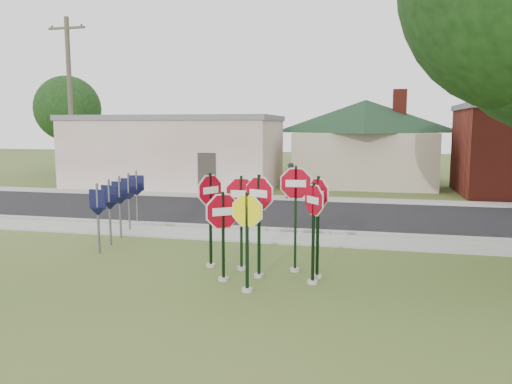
% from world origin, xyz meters
% --- Properties ---
extents(ground, '(120.00, 120.00, 0.00)m').
position_xyz_m(ground, '(0.00, 0.00, 0.00)').
color(ground, '#3A5520').
rests_on(ground, ground).
extents(sidewalk_near, '(60.00, 1.60, 0.06)m').
position_xyz_m(sidewalk_near, '(0.00, 5.50, 0.03)').
color(sidewalk_near, gray).
rests_on(sidewalk_near, ground).
extents(road, '(60.00, 7.00, 0.04)m').
position_xyz_m(road, '(0.00, 10.00, 0.02)').
color(road, black).
rests_on(road, ground).
extents(sidewalk_far, '(60.00, 1.60, 0.06)m').
position_xyz_m(sidewalk_far, '(0.00, 14.30, 0.03)').
color(sidewalk_far, gray).
rests_on(sidewalk_far, ground).
extents(curb, '(60.00, 0.20, 0.14)m').
position_xyz_m(curb, '(0.00, 6.50, 0.07)').
color(curb, gray).
rests_on(curb, ground).
extents(stop_sign_center, '(1.01, 0.46, 2.56)m').
position_xyz_m(stop_sign_center, '(-0.13, 1.35, 1.59)').
color(stop_sign_center, '#A7A49C').
rests_on(stop_sign_center, ground).
extents(stop_sign_yellow, '(0.97, 0.24, 2.27)m').
position_xyz_m(stop_sign_yellow, '(-0.15, 0.27, 1.35)').
color(stop_sign_yellow, '#A7A49C').
rests_on(stop_sign_yellow, ground).
extents(stop_sign_left, '(0.92, 0.70, 2.20)m').
position_xyz_m(stop_sign_left, '(-0.87, 0.90, 1.33)').
color(stop_sign_left, '#A7A49C').
rests_on(stop_sign_left, ground).
extents(stop_sign_right, '(0.64, 0.77, 2.42)m').
position_xyz_m(stop_sign_right, '(1.18, 1.14, 1.47)').
color(stop_sign_right, '#A7A49C').
rests_on(stop_sign_right, ground).
extents(stop_sign_back_right, '(1.07, 0.24, 2.73)m').
position_xyz_m(stop_sign_back_right, '(0.64, 2.02, 1.71)').
color(stop_sign_back_right, '#A7A49C').
rests_on(stop_sign_back_right, ground).
extents(stop_sign_back_left, '(1.12, 0.24, 2.48)m').
position_xyz_m(stop_sign_back_left, '(-0.69, 1.85, 1.54)').
color(stop_sign_back_left, '#A7A49C').
rests_on(stop_sign_back_left, ground).
extents(stop_sign_far_right, '(0.70, 0.71, 2.52)m').
position_xyz_m(stop_sign_far_right, '(1.23, 1.59, 1.54)').
color(stop_sign_far_right, '#A7A49C').
rests_on(stop_sign_far_right, ground).
extents(stop_sign_far_left, '(0.55, 0.94, 2.51)m').
position_xyz_m(stop_sign_far_left, '(-1.52, 1.93, 1.55)').
color(stop_sign_far_left, '#A7A49C').
rests_on(stop_sign_far_left, ground).
extents(route_sign_row, '(1.43, 4.63, 2.00)m').
position_xyz_m(route_sign_row, '(-5.40, 4.50, 1.22)').
color(route_sign_row, '#59595E').
rests_on(route_sign_row, ground).
extents(building_stucco, '(12.20, 6.20, 4.20)m').
position_xyz_m(building_stucco, '(-9.00, 18.00, 2.15)').
color(building_stucco, silver).
rests_on(building_stucco, ground).
extents(building_house, '(11.60, 11.60, 6.20)m').
position_xyz_m(building_house, '(2.00, 22.00, 3.65)').
color(building_house, '#BAAA94').
rests_on(building_house, ground).
extents(utility_pole_near, '(2.20, 0.26, 9.50)m').
position_xyz_m(utility_pole_near, '(-14.00, 15.20, 4.97)').
color(utility_pole_near, '#4C4232').
rests_on(utility_pole_near, ground).
extents(bg_tree_left, '(4.90, 4.90, 7.35)m').
position_xyz_m(bg_tree_left, '(-20.00, 24.00, 4.88)').
color(bg_tree_left, black).
rests_on(bg_tree_left, ground).
extents(pedestrian, '(0.75, 0.62, 1.75)m').
position_xyz_m(pedestrian, '(-1.46, 14.30, 0.93)').
color(pedestrian, black).
rests_on(pedestrian, sidewalk_far).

